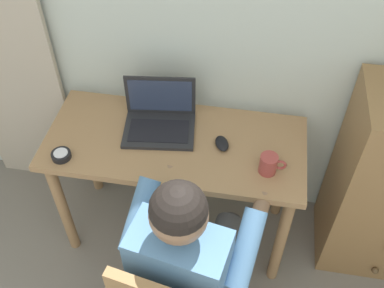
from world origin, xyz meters
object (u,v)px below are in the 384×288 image
person_seated (191,248)px  laptop (160,118)px  coffee_mug (269,164)px  computer_mouse (222,143)px  desk (176,157)px  desk_clock (61,155)px

person_seated → laptop: (-0.26, 0.61, 0.12)m
coffee_mug → laptop: bearing=159.6°
person_seated → computer_mouse: bearing=83.8°
desk → laptop: laptop is taller
laptop → desk: bearing=-43.4°
laptop → computer_mouse: 0.33m
desk → desk_clock: desk_clock is taller
desk_clock → coffee_mug: coffee_mug is taller
laptop → coffee_mug: size_ratio=3.07×
person_seated → coffee_mug: size_ratio=10.01×
desk → coffee_mug: bearing=-14.3°
laptop → computer_mouse: bearing=-14.4°
desk → desk_clock: (-0.49, -0.19, 0.13)m
desk → coffee_mug: (0.45, -0.11, 0.17)m
person_seated → desk_clock: (-0.66, 0.33, 0.08)m
computer_mouse → coffee_mug: 0.25m
person_seated → desk_clock: bearing=153.6°
person_seated → laptop: size_ratio=3.26×
laptop → computer_mouse: size_ratio=3.68×
desk_clock → coffee_mug: 0.94m
desk → desk_clock: bearing=-158.8°
desk → coffee_mug: coffee_mug is taller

